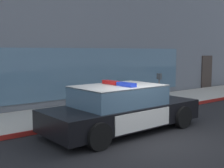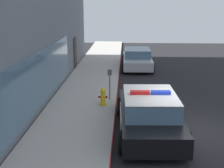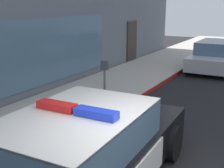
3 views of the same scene
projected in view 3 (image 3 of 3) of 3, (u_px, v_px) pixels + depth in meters
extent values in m
cube|color=maroon|center=(31.00, 167.00, 5.45)|extent=(28.80, 0.04, 0.14)
cube|color=#382D28|center=(132.00, 42.00, 15.07)|extent=(1.00, 0.08, 2.10)
cube|color=black|center=(85.00, 162.00, 4.77)|extent=(4.97, 2.03, 0.60)
cube|color=silver|center=(127.00, 120.00, 6.08)|extent=(1.73, 1.89, 0.05)
cube|color=silver|center=(34.00, 151.00, 5.12)|extent=(2.06, 0.09, 0.51)
cube|color=yellow|center=(33.00, 151.00, 5.12)|extent=(0.22, 0.02, 0.26)
cube|color=slate|center=(77.00, 133.00, 4.46)|extent=(2.61, 1.77, 0.60)
cube|color=silver|center=(76.00, 115.00, 4.38)|extent=(2.61, 1.77, 0.04)
cube|color=red|center=(57.00, 106.00, 4.51)|extent=(0.22, 0.65, 0.11)
cube|color=blue|center=(96.00, 113.00, 4.21)|extent=(0.22, 0.65, 0.11)
cylinder|color=black|center=(89.00, 125.00, 6.62)|extent=(0.69, 0.24, 0.68)
cylinder|color=black|center=(172.00, 143.00, 5.78)|extent=(0.69, 0.24, 0.68)
cylinder|color=gold|center=(81.00, 115.00, 7.63)|extent=(0.28, 0.28, 0.10)
cylinder|color=gold|center=(80.00, 105.00, 7.55)|extent=(0.19, 0.19, 0.45)
sphere|color=gold|center=(80.00, 94.00, 7.48)|extent=(0.22, 0.22, 0.22)
cylinder|color=#B21E19|center=(80.00, 91.00, 7.46)|extent=(0.06, 0.06, 0.05)
cylinder|color=#B21E19|center=(85.00, 105.00, 7.48)|extent=(0.09, 0.10, 0.09)
cylinder|color=#B21E19|center=(75.00, 103.00, 7.62)|extent=(0.09, 0.10, 0.09)
cylinder|color=#B21E19|center=(84.00, 104.00, 7.69)|extent=(0.10, 0.12, 0.12)
cube|color=#B7B7BC|center=(217.00, 59.00, 13.84)|extent=(4.60, 1.85, 0.56)
cube|color=slate|center=(218.00, 47.00, 13.70)|extent=(2.40, 1.65, 0.56)
cylinder|color=black|center=(204.00, 56.00, 15.59)|extent=(0.64, 0.20, 0.64)
cylinder|color=black|center=(188.00, 66.00, 13.03)|extent=(0.64, 0.20, 0.64)
cylinder|color=slate|center=(105.00, 90.00, 8.05)|extent=(0.06, 0.06, 1.10)
cube|color=#474C51|center=(104.00, 65.00, 7.88)|extent=(0.12, 0.18, 0.24)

